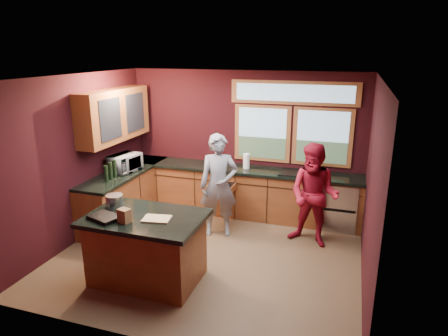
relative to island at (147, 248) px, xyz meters
The scene contains 14 objects.
floor 1.16m from the island, 57.58° to the left, with size 4.50×4.50×0.00m, color brown.
room_shell 1.80m from the island, 91.30° to the left, with size 4.52×4.02×2.71m.
back_counter 2.71m from the island, 73.49° to the left, with size 4.50×0.64×0.93m.
left_counter 2.23m from the island, 128.32° to the left, with size 0.64×2.30×0.93m.
island is the anchor object (origin of this frame).
person_grey 1.77m from the island, 74.23° to the left, with size 0.64×0.42×1.75m, color slate.
person_red 2.72m from the island, 41.09° to the left, with size 0.82×0.64×1.68m, color maroon.
microwave 2.28m from the island, 127.92° to the left, with size 0.57×0.38×0.31m, color #999999.
potted_plant 3.34m from the island, 53.88° to the left, with size 0.35×0.30×0.39m, color #999999.
paper_towel 2.75m from the island, 74.99° to the left, with size 0.12×0.12×0.28m, color white.
cutting_board 0.52m from the island, 14.04° to the right, with size 0.35×0.25×0.02m, color tan.
stock_pot 0.80m from the island, 164.74° to the left, with size 0.24×0.24×0.18m, color #BCBCC1.
paper_bag 0.63m from the island, 120.96° to the right, with size 0.15×0.12×0.18m, color brown.
black_tray 0.71m from the island, 150.95° to the right, with size 0.40×0.28×0.05m, color black.
Camera 1 is at (1.94, -5.21, 3.07)m, focal length 32.00 mm.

